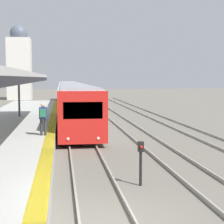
{
  "coord_description": "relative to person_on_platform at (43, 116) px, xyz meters",
  "views": [
    {
      "loc": [
        -1.14,
        -9.53,
        3.79
      ],
      "look_at": [
        1.96,
        13.16,
        1.7
      ],
      "focal_mm": 60.0,
      "sensor_mm": 36.0,
      "label": 1
    }
  ],
  "objects": [
    {
      "name": "ground_plane",
      "position": [
        2.06,
        -9.75,
        -1.84
      ],
      "size": [
        240.0,
        240.0,
        0.0
      ],
      "primitive_type": "plane",
      "color": "#666056"
    },
    {
      "name": "track_platform_line",
      "position": [
        2.06,
        -9.75,
        -1.76
      ],
      "size": [
        1.51,
        120.0,
        0.15
      ],
      "color": "gray",
      "rests_on": "ground_plane"
    },
    {
      "name": "person_on_platform",
      "position": [
        0.0,
        0.0,
        0.0
      ],
      "size": [
        0.4,
        0.4,
        1.66
      ],
      "color": "#2D2D33",
      "rests_on": "station_platform"
    },
    {
      "name": "train_near",
      "position": [
        2.06,
        24.42,
        -0.06
      ],
      "size": [
        2.7,
        47.97,
        3.21
      ],
      "color": "red",
      "rests_on": "ground_plane"
    },
    {
      "name": "signal_post_near",
      "position": [
        3.66,
        -6.62,
        -0.85
      ],
      "size": [
        0.2,
        0.21,
        1.58
      ],
      "color": "black",
      "rests_on": "ground_plane"
    },
    {
      "name": "distant_domed_building",
      "position": [
        -6.22,
        48.16,
        4.34
      ],
      "size": [
        4.0,
        4.0,
        12.99
      ],
      "color": "silver",
      "rests_on": "ground_plane"
    }
  ]
}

